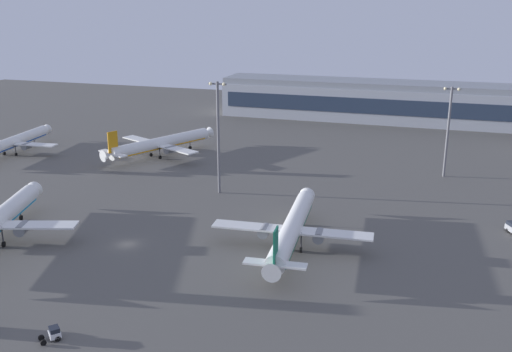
{
  "coord_description": "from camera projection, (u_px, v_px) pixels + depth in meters",
  "views": [
    {
      "loc": [
        59.27,
        -97.25,
        48.69
      ],
      "look_at": [
        14.72,
        42.15,
        4.0
      ],
      "focal_mm": 40.48,
      "sensor_mm": 36.0,
      "label": 1
    }
  ],
  "objects": [
    {
      "name": "apron_light_east",
      "position": [
        448.0,
        126.0,
        162.06
      ],
      "size": [
        4.8,
        0.9,
        25.86
      ],
      "color": "slate",
      "rests_on": "ground"
    },
    {
      "name": "terminal_building",
      "position": [
        389.0,
        102.0,
        240.91
      ],
      "size": [
        140.59,
        22.4,
        16.4
      ],
      "color": "#9EA3AD",
      "rests_on": "ground"
    },
    {
      "name": "airplane_mid_apron",
      "position": [
        292.0,
        229.0,
        117.45
      ],
      "size": [
        33.07,
        42.44,
        10.88
      ],
      "rotation": [
        0.0,
        0.0,
        0.08
      ],
      "color": "silver",
      "rests_on": "ground"
    },
    {
      "name": "airplane_terminal_side",
      "position": [
        160.0,
        144.0,
        186.37
      ],
      "size": [
        32.5,
        41.12,
        11.2
      ],
      "rotation": [
        0.0,
        0.0,
        -0.43
      ],
      "color": "silver",
      "rests_on": "ground"
    },
    {
      "name": "airplane_taxiway_distant",
      "position": [
        13.0,
        142.0,
        189.36
      ],
      "size": [
        31.63,
        40.58,
        10.4
      ],
      "rotation": [
        0.0,
        0.0,
        0.09
      ],
      "color": "silver",
      "rests_on": "ground"
    },
    {
      "name": "pushback_tug",
      "position": [
        54.0,
        333.0,
        86.04
      ],
      "size": [
        3.38,
        3.5,
        2.05
      ],
      "rotation": [
        0.0,
        0.0,
        5.56
      ],
      "color": "white",
      "rests_on": "ground"
    },
    {
      "name": "apron_light_west",
      "position": [
        218.0,
        132.0,
        147.44
      ],
      "size": [
        4.8,
        0.9,
        29.29
      ],
      "color": "slate",
      "rests_on": "ground"
    },
    {
      "name": "ground_plane",
      "position": [
        127.0,
        244.0,
        120.08
      ],
      "size": [
        416.0,
        416.0,
        0.0
      ],
      "primitive_type": "plane",
      "color": "#56544F"
    }
  ]
}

